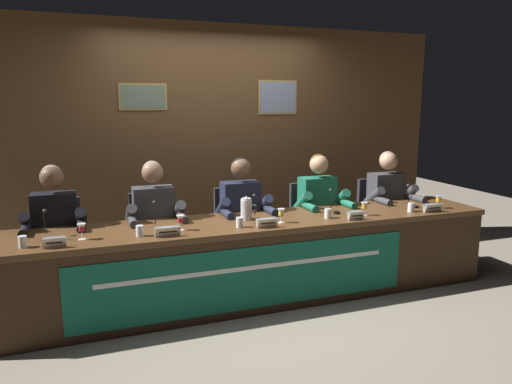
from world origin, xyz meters
TOP-DOWN VIEW (x-y plane):
  - ground_plane at (0.00, 0.00)m, footprint 12.00×12.00m
  - wall_back_panelled at (0.00, 1.46)m, footprint 5.64×0.14m
  - conference_table at (-0.01, -0.12)m, footprint 4.44×0.75m
  - chair_far_left at (-1.66, 0.56)m, footprint 0.44×0.45m
  - panelist_far_left at (-1.66, 0.36)m, footprint 0.51×0.48m
  - nameplate_far_left at (-1.62, -0.27)m, footprint 0.16×0.06m
  - juice_glass_far_left at (-1.44, -0.13)m, footprint 0.06×0.06m
  - water_cup_far_left at (-1.83, -0.20)m, footprint 0.06×0.06m
  - microphone_far_left at (-1.70, -0.03)m, footprint 0.06×0.17m
  - chair_left at (-0.83, 0.56)m, footprint 0.44×0.45m
  - panelist_left at (-0.83, 0.36)m, footprint 0.51×0.48m
  - nameplate_left at (-0.82, -0.26)m, footprint 0.19×0.06m
  - juice_glass_left at (-0.69, -0.12)m, footprint 0.06×0.06m
  - water_cup_left at (-1.02, -0.18)m, footprint 0.06×0.06m
  - microphone_left at (-0.86, 0.01)m, footprint 0.06×0.17m
  - chair_center at (0.00, 0.56)m, footprint 0.44×0.45m
  - panelist_center at (0.00, 0.36)m, footprint 0.51×0.48m
  - nameplate_center at (0.00, -0.27)m, footprint 0.18×0.06m
  - juice_glass_center at (0.17, -0.17)m, footprint 0.06×0.06m
  - water_cup_center at (-0.21, -0.19)m, footprint 0.06×0.06m
  - microphone_center at (0.02, 0.01)m, footprint 0.06×0.17m
  - chair_right at (0.83, 0.56)m, footprint 0.44×0.45m
  - panelist_right at (0.83, 0.36)m, footprint 0.51×0.48m
  - nameplate_right at (0.83, -0.29)m, footprint 0.15×0.06m
  - juice_glass_right at (0.99, -0.18)m, footprint 0.06×0.06m
  - water_cup_right at (0.63, -0.16)m, footprint 0.06×0.06m
  - microphone_right at (0.79, 0.01)m, footprint 0.06×0.17m
  - chair_far_right at (1.66, 0.56)m, footprint 0.44×0.45m
  - panelist_far_right at (1.66, 0.36)m, footprint 0.51×0.48m
  - nameplate_far_right at (1.68, -0.27)m, footprint 0.19×0.06m
  - juice_glass_far_right at (1.83, -0.17)m, footprint 0.06×0.06m
  - water_cup_far_right at (1.49, -0.20)m, footprint 0.06×0.06m
  - microphone_far_right at (1.64, -0.03)m, footprint 0.06×0.17m
  - water_pitcher_central at (-0.07, 0.04)m, footprint 0.15×0.10m

SIDE VIEW (x-z plane):
  - ground_plane at x=0.00m, z-range 0.00..0.00m
  - chair_far_left at x=-1.66m, z-range -0.01..0.89m
  - chair_left at x=-0.83m, z-range -0.01..0.89m
  - chair_center at x=0.00m, z-range -0.01..0.89m
  - chair_right at x=0.83m, z-range -0.01..0.89m
  - chair_far_right at x=1.66m, z-range -0.01..0.89m
  - conference_table at x=-0.01m, z-range 0.14..0.86m
  - panelist_far_left at x=-1.66m, z-range 0.10..1.33m
  - panelist_left at x=-0.83m, z-range 0.10..1.33m
  - panelist_center at x=0.00m, z-range 0.10..1.33m
  - panelist_right at x=0.83m, z-range 0.10..1.33m
  - panelist_far_right at x=1.66m, z-range 0.10..1.33m
  - water_cup_far_left at x=-1.83m, z-range 0.72..0.80m
  - water_cup_left at x=-1.02m, z-range 0.72..0.80m
  - water_cup_center at x=-0.21m, z-range 0.72..0.80m
  - water_cup_right at x=0.63m, z-range 0.72..0.80m
  - water_cup_far_right at x=1.49m, z-range 0.72..0.80m
  - nameplate_left at x=-0.82m, z-range 0.72..0.80m
  - nameplate_far_right at x=1.68m, z-range 0.72..0.80m
  - nameplate_far_left at x=-1.62m, z-range 0.72..0.80m
  - nameplate_center at x=0.00m, z-range 0.72..0.80m
  - nameplate_right at x=0.83m, z-range 0.72..0.80m
  - microphone_far_left at x=-1.70m, z-range 0.69..0.90m
  - microphone_left at x=-0.86m, z-range 0.69..0.90m
  - microphone_center at x=0.02m, z-range 0.69..0.90m
  - microphone_right at x=0.79m, z-range 0.69..0.90m
  - microphone_far_right at x=1.64m, z-range 0.69..0.90m
  - juice_glass_far_left at x=-1.44m, z-range 0.74..0.87m
  - juice_glass_left at x=-0.69m, z-range 0.74..0.87m
  - juice_glass_center at x=0.17m, z-range 0.74..0.87m
  - juice_glass_right at x=0.99m, z-range 0.74..0.87m
  - juice_glass_far_right at x=1.83m, z-range 0.74..0.87m
  - water_pitcher_central at x=-0.07m, z-range 0.71..0.92m
  - wall_back_panelled at x=0.00m, z-range 0.00..2.60m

